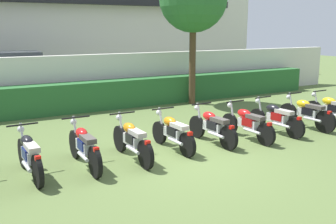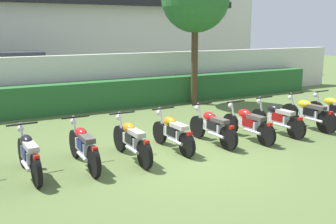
{
  "view_description": "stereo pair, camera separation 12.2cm",
  "coord_description": "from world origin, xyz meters",
  "px_view_note": "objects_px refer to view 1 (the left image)",
  "views": [
    {
      "loc": [
        -4.32,
        -6.81,
        2.81
      ],
      "look_at": [
        0.0,
        0.98,
        0.87
      ],
      "focal_mm": 41.34,
      "sensor_mm": 36.0,
      "label": 1
    },
    {
      "loc": [
        -4.22,
        -6.87,
        2.81
      ],
      "look_at": [
        0.0,
        0.98,
        0.87
      ],
      "focal_mm": 41.34,
      "sensor_mm": 36.0,
      "label": 2
    }
  ],
  "objects_px": {
    "motorcycle_in_row_6": "(212,126)",
    "motorcycle_in_row_10": "(332,110)",
    "motorcycle_in_row_3": "(84,146)",
    "motorcycle_in_row_7": "(247,123)",
    "motorcycle_in_row_2": "(29,155)",
    "motorcycle_in_row_4": "(132,140)",
    "motorcycle_in_row_9": "(307,113)",
    "motorcycle_in_row_5": "(173,132)",
    "motorcycle_in_row_8": "(276,117)",
    "parked_car": "(10,76)"
  },
  "relations": [
    {
      "from": "motorcycle_in_row_6",
      "to": "motorcycle_in_row_10",
      "type": "relative_size",
      "value": 0.96
    },
    {
      "from": "motorcycle_in_row_3",
      "to": "motorcycle_in_row_7",
      "type": "xyz_separation_m",
      "value": [
        4.27,
        -0.04,
        -0.02
      ]
    },
    {
      "from": "motorcycle_in_row_2",
      "to": "motorcycle_in_row_4",
      "type": "xyz_separation_m",
      "value": [
        2.12,
        -0.03,
        -0.0
      ]
    },
    {
      "from": "motorcycle_in_row_2",
      "to": "motorcycle_in_row_7",
      "type": "height_order",
      "value": "motorcycle_in_row_2"
    },
    {
      "from": "motorcycle_in_row_7",
      "to": "motorcycle_in_row_9",
      "type": "height_order",
      "value": "motorcycle_in_row_9"
    },
    {
      "from": "motorcycle_in_row_5",
      "to": "motorcycle_in_row_6",
      "type": "relative_size",
      "value": 0.97
    },
    {
      "from": "motorcycle_in_row_7",
      "to": "motorcycle_in_row_9",
      "type": "bearing_deg",
      "value": -91.52
    },
    {
      "from": "motorcycle_in_row_8",
      "to": "motorcycle_in_row_9",
      "type": "height_order",
      "value": "motorcycle_in_row_9"
    },
    {
      "from": "motorcycle_in_row_2",
      "to": "motorcycle_in_row_7",
      "type": "relative_size",
      "value": 0.97
    },
    {
      "from": "motorcycle_in_row_3",
      "to": "motorcycle_in_row_10",
      "type": "xyz_separation_m",
      "value": [
        7.5,
        -0.04,
        -0.0
      ]
    },
    {
      "from": "parked_car",
      "to": "motorcycle_in_row_4",
      "type": "relative_size",
      "value": 2.33
    },
    {
      "from": "motorcycle_in_row_7",
      "to": "parked_car",
      "type": "bearing_deg",
      "value": 22.51
    },
    {
      "from": "motorcycle_in_row_10",
      "to": "motorcycle_in_row_3",
      "type": "bearing_deg",
      "value": 86.27
    },
    {
      "from": "motorcycle_in_row_4",
      "to": "motorcycle_in_row_7",
      "type": "height_order",
      "value": "motorcycle_in_row_4"
    },
    {
      "from": "motorcycle_in_row_7",
      "to": "motorcycle_in_row_3",
      "type": "bearing_deg",
      "value": 86.22
    },
    {
      "from": "motorcycle_in_row_7",
      "to": "motorcycle_in_row_10",
      "type": "distance_m",
      "value": 3.24
    },
    {
      "from": "motorcycle_in_row_4",
      "to": "motorcycle_in_row_5",
      "type": "height_order",
      "value": "motorcycle_in_row_4"
    },
    {
      "from": "motorcycle_in_row_3",
      "to": "motorcycle_in_row_4",
      "type": "distance_m",
      "value": 1.05
    },
    {
      "from": "motorcycle_in_row_6",
      "to": "motorcycle_in_row_8",
      "type": "distance_m",
      "value": 2.09
    },
    {
      "from": "parked_car",
      "to": "motorcycle_in_row_3",
      "type": "distance_m",
      "value": 9.27
    },
    {
      "from": "motorcycle_in_row_3",
      "to": "motorcycle_in_row_10",
      "type": "distance_m",
      "value": 7.5
    },
    {
      "from": "motorcycle_in_row_6",
      "to": "motorcycle_in_row_4",
      "type": "bearing_deg",
      "value": 90.77
    },
    {
      "from": "motorcycle_in_row_6",
      "to": "parked_car",
      "type": "bearing_deg",
      "value": 17.94
    },
    {
      "from": "motorcycle_in_row_9",
      "to": "motorcycle_in_row_8",
      "type": "bearing_deg",
      "value": 84.22
    },
    {
      "from": "motorcycle_in_row_5",
      "to": "motorcycle_in_row_7",
      "type": "xyz_separation_m",
      "value": [
        2.11,
        -0.15,
        0.0
      ]
    },
    {
      "from": "motorcycle_in_row_6",
      "to": "motorcycle_in_row_8",
      "type": "bearing_deg",
      "value": -93.68
    },
    {
      "from": "motorcycle_in_row_6",
      "to": "motorcycle_in_row_8",
      "type": "relative_size",
      "value": 0.96
    },
    {
      "from": "motorcycle_in_row_4",
      "to": "motorcycle_in_row_6",
      "type": "bearing_deg",
      "value": -86.95
    },
    {
      "from": "motorcycle_in_row_3",
      "to": "motorcycle_in_row_5",
      "type": "xyz_separation_m",
      "value": [
        2.16,
        0.11,
        -0.02
      ]
    },
    {
      "from": "motorcycle_in_row_6",
      "to": "motorcycle_in_row_2",
      "type": "bearing_deg",
      "value": 88.63
    },
    {
      "from": "motorcycle_in_row_4",
      "to": "motorcycle_in_row_10",
      "type": "bearing_deg",
      "value": -90.46
    },
    {
      "from": "motorcycle_in_row_7",
      "to": "motorcycle_in_row_5",
      "type": "bearing_deg",
      "value": 82.61
    },
    {
      "from": "parked_car",
      "to": "motorcycle_in_row_2",
      "type": "bearing_deg",
      "value": -94.03
    },
    {
      "from": "motorcycle_in_row_7",
      "to": "motorcycle_in_row_10",
      "type": "xyz_separation_m",
      "value": [
        3.24,
        0.0,
        0.02
      ]
    },
    {
      "from": "motorcycle_in_row_4",
      "to": "motorcycle_in_row_6",
      "type": "distance_m",
      "value": 2.23
    },
    {
      "from": "motorcycle_in_row_2",
      "to": "motorcycle_in_row_9",
      "type": "relative_size",
      "value": 0.97
    },
    {
      "from": "motorcycle_in_row_6",
      "to": "motorcycle_in_row_7",
      "type": "distance_m",
      "value": 1.01
    },
    {
      "from": "parked_car",
      "to": "motorcycle_in_row_5",
      "type": "xyz_separation_m",
      "value": [
        2.37,
        -9.14,
        -0.5
      ]
    },
    {
      "from": "motorcycle_in_row_3",
      "to": "motorcycle_in_row_5",
      "type": "bearing_deg",
      "value": -87.41
    },
    {
      "from": "parked_car",
      "to": "motorcycle_in_row_10",
      "type": "relative_size",
      "value": 2.38
    },
    {
      "from": "motorcycle_in_row_4",
      "to": "motorcycle_in_row_7",
      "type": "relative_size",
      "value": 1.03
    },
    {
      "from": "motorcycle_in_row_9",
      "to": "motorcycle_in_row_6",
      "type": "bearing_deg",
      "value": 84.86
    },
    {
      "from": "motorcycle_in_row_2",
      "to": "motorcycle_in_row_10",
      "type": "relative_size",
      "value": 0.96
    },
    {
      "from": "motorcycle_in_row_2",
      "to": "motorcycle_in_row_3",
      "type": "height_order",
      "value": "motorcycle_in_row_3"
    },
    {
      "from": "parked_car",
      "to": "motorcycle_in_row_9",
      "type": "relative_size",
      "value": 2.4
    },
    {
      "from": "motorcycle_in_row_3",
      "to": "motorcycle_in_row_8",
      "type": "height_order",
      "value": "motorcycle_in_row_3"
    },
    {
      "from": "parked_car",
      "to": "motorcycle_in_row_2",
      "type": "distance_m",
      "value": 9.33
    },
    {
      "from": "motorcycle_in_row_6",
      "to": "motorcycle_in_row_8",
      "type": "height_order",
      "value": "motorcycle_in_row_6"
    },
    {
      "from": "motorcycle_in_row_3",
      "to": "motorcycle_in_row_7",
      "type": "bearing_deg",
      "value": -90.95
    },
    {
      "from": "motorcycle_in_row_4",
      "to": "motorcycle_in_row_6",
      "type": "relative_size",
      "value": 1.06
    }
  ]
}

